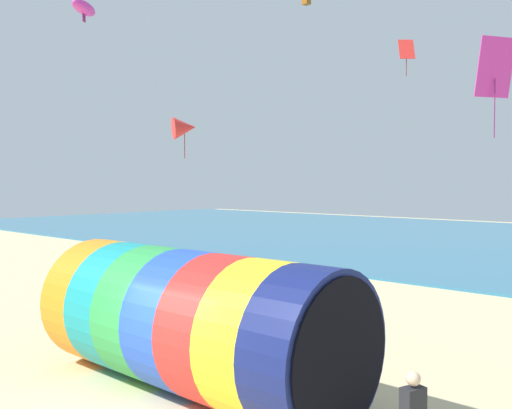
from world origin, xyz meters
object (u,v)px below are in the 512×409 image
object	(u,v)px
kite_red_diamond	(406,50)
kite_magenta_parafoil	(84,8)
kite_red_delta	(185,128)
kite_magenta_diamond	(495,68)
giant_inflatable_tube	(193,321)
bystander_mid_beach	(228,295)

from	to	relation	value
kite_red_diamond	kite_magenta_parafoil	world-z (taller)	kite_red_diamond
kite_red_delta	kite_magenta_diamond	world-z (taller)	kite_magenta_diamond
giant_inflatable_tube	kite_red_diamond	size ratio (longest dim) A/B	5.14
kite_magenta_diamond	bystander_mid_beach	world-z (taller)	kite_magenta_diamond
giant_inflatable_tube	kite_red_diamond	xyz separation A→B (m)	(-2.04, 13.12, 8.27)
kite_red_delta	bystander_mid_beach	xyz separation A→B (m)	(4.38, -1.90, -5.86)
kite_magenta_parafoil	bystander_mid_beach	world-z (taller)	kite_magenta_parafoil
kite_red_diamond	bystander_mid_beach	size ratio (longest dim) A/B	0.96
kite_magenta_parafoil	kite_magenta_diamond	distance (m)	12.31
kite_red_delta	kite_magenta_parafoil	xyz separation A→B (m)	(1.79, -5.50, 3.16)
giant_inflatable_tube	kite_magenta_diamond	distance (m)	11.04
kite_magenta_diamond	kite_red_diamond	bearing A→B (deg)	138.73
giant_inflatable_tube	kite_magenta_diamond	size ratio (longest dim) A/B	2.70
kite_magenta_parafoil	bystander_mid_beach	bearing A→B (deg)	54.23
kite_red_diamond	kite_magenta_parafoil	bearing A→B (deg)	-111.77
kite_red_delta	kite_magenta_diamond	xyz separation A→B (m)	(11.60, 1.63, 1.04)
kite_magenta_diamond	bystander_mid_beach	bearing A→B (deg)	-153.93
giant_inflatable_tube	bystander_mid_beach	distance (m)	6.56
giant_inflatable_tube	kite_magenta_diamond	xyz separation A→B (m)	(3.11, 8.60, 6.18)
kite_red_diamond	kite_magenta_diamond	distance (m)	7.17
kite_red_delta	bystander_mid_beach	bearing A→B (deg)	-23.46
giant_inflatable_tube	bystander_mid_beach	xyz separation A→B (m)	(-4.10, 5.07, -0.73)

